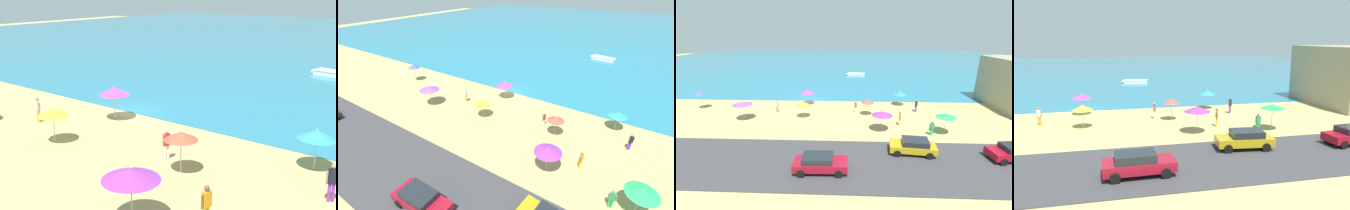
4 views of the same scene
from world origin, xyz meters
TOP-DOWN VIEW (x-y plane):
  - ground_plane at (0.00, 0.00)m, footprint 160.00×160.00m
  - sea at (0.00, 55.00)m, footprint 150.00×110.00m
  - coastal_road at (0.00, -18.00)m, footprint 80.00×8.00m
  - beach_umbrella_1 at (0.46, -7.36)m, footprint 1.85×1.85m
  - beach_umbrella_3 at (10.20, -11.17)m, footprint 2.31×2.31m
  - beach_umbrella_4 at (14.02, -1.77)m, footprint 1.95×1.95m
  - beach_umbrella_5 at (8.91, -6.20)m, footprint 1.70×1.70m
  - beach_umbrella_6 at (0.00, -1.88)m, footprint 2.16×2.16m
  - beach_umbrella_7 at (16.99, -11.72)m, footprint 2.16×2.16m
  - bather_0 at (7.30, -5.28)m, footprint 0.33×0.54m
  - bather_1 at (15.47, -12.13)m, footprint 0.57×0.25m
  - bather_2 at (-3.65, -5.56)m, footprint 0.56×0.30m
  - bather_3 at (12.55, -9.51)m, footprint 0.29×0.56m
  - bather_4 at (15.74, -4.60)m, footprint 0.45×0.41m
  - parked_car_0 at (4.37, -19.27)m, footprint 4.35×2.01m
  - parked_car_3 at (12.50, -16.10)m, footprint 4.29×2.31m
  - skiff_nearshore at (7.68, 22.54)m, footprint 4.79×2.33m

SIDE VIEW (x-z plane):
  - ground_plane at x=0.00m, z-range 0.00..0.00m
  - sea at x=0.00m, z-range 0.00..0.05m
  - coastal_road at x=0.00m, z-range 0.00..0.06m
  - skiff_nearshore at x=7.68m, z-range 0.05..0.62m
  - parked_car_3 at x=12.50m, z-range 0.11..1.50m
  - parked_car_0 at x=4.37m, z-range 0.11..1.52m
  - bather_0 at x=7.30m, z-range 0.10..1.78m
  - bather_1 at x=15.47m, z-range 0.10..1.79m
  - bather_3 at x=12.55m, z-range 0.10..1.82m
  - bather_2 at x=-3.65m, z-range 0.11..1.87m
  - bather_4 at x=15.74m, z-range 0.11..1.87m
  - beach_umbrella_1 at x=0.46m, z-range 0.79..2.99m
  - beach_umbrella_4 at x=14.02m, z-range 0.80..3.00m
  - beach_umbrella_5 at x=8.91m, z-range 0.83..3.07m
  - beach_umbrella_6 at x=0.00m, z-range 0.85..3.22m
  - beach_umbrella_3 at x=10.20m, z-range 0.90..3.32m
  - beach_umbrella_7 at x=16.99m, z-range 0.95..3.36m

